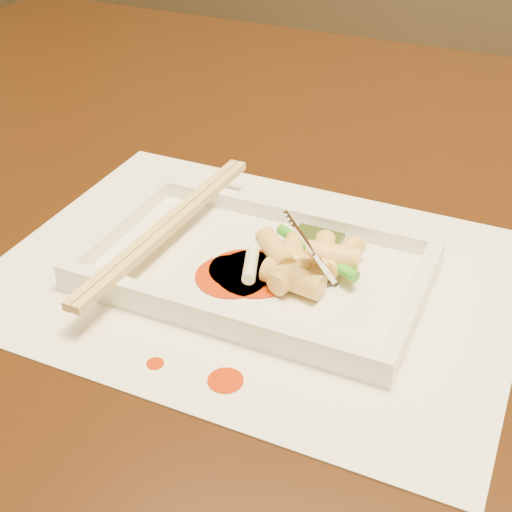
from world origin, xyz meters
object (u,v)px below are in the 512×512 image
at_px(placemat, 256,276).
at_px(chopstick_a, 163,225).
at_px(fork, 357,191).
at_px(plate_base, 256,271).
at_px(table, 324,271).

xyz_separation_m(placemat, chopstick_a, (-0.08, 0.00, 0.03)).
xyz_separation_m(placemat, fork, (0.07, 0.02, 0.08)).
distance_m(placemat, plate_base, 0.00).
height_order(plate_base, chopstick_a, chopstick_a).
bearing_deg(table, plate_base, -91.61).
bearing_deg(table, chopstick_a, -117.92).
xyz_separation_m(chopstick_a, fork, (0.15, 0.02, 0.06)).
xyz_separation_m(plate_base, chopstick_a, (-0.08, 0.00, 0.02)).
height_order(plate_base, fork, fork).
height_order(table, fork, fork).
xyz_separation_m(table, fork, (0.07, -0.15, 0.18)).
distance_m(plate_base, chopstick_a, 0.08).
xyz_separation_m(plate_base, fork, (0.07, 0.02, 0.08)).
relative_size(table, plate_base, 5.38).
xyz_separation_m(placemat, plate_base, (0.00, 0.00, 0.00)).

